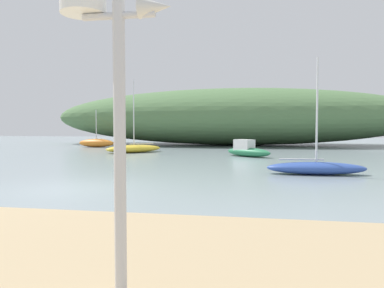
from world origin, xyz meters
TOP-DOWN VIEW (x-y plane):
  - ground_plane at (0.00, 0.00)m, footprint 120.00×120.00m
  - distant_hill at (3.12, 28.87)m, footprint 39.86×13.09m
  - mast_structure at (3.88, -6.88)m, footprint 1.11×0.45m
  - sailboat_outer_mooring at (-3.51, 15.49)m, footprint 4.16×4.15m
  - motorboat_off_point at (4.89, 13.22)m, footprint 3.29×2.94m
  - sailboat_east_reach at (-9.49, 21.98)m, footprint 3.61×1.46m
  - sailboat_west_reach at (7.80, 4.76)m, footprint 3.91×1.25m

SIDE VIEW (x-z plane):
  - ground_plane at x=0.00m, z-range 0.00..0.00m
  - sailboat_west_reach at x=7.80m, z-range -2.05..2.60m
  - sailboat_outer_mooring at x=-3.51m, z-range -2.39..3.02m
  - sailboat_east_reach at x=-9.49m, z-range -1.37..2.16m
  - motorboat_off_point at x=4.89m, z-range -0.14..0.95m
  - mast_structure at x=3.88m, z-range 1.17..4.38m
  - distant_hill at x=3.12m, z-range 0.00..6.01m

